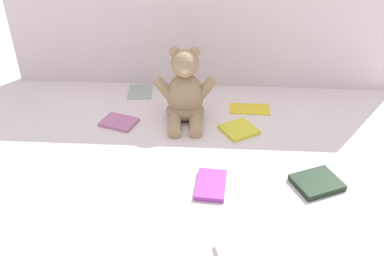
# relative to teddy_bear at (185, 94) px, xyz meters

# --- Properties ---
(ground_plane) EXTENTS (3.20, 3.20, 0.00)m
(ground_plane) POSITION_rel_teddy_bear_xyz_m (0.05, -0.12, -0.09)
(ground_plane) COLOR silver
(backdrop_drape) EXTENTS (1.44, 0.03, 0.62)m
(backdrop_drape) POSITION_rel_teddy_bear_xyz_m (0.05, 0.27, 0.22)
(backdrop_drape) COLOR silver
(backdrop_drape) RESTS_ON ground_plane
(teddy_bear) EXTENTS (0.21, 0.19, 0.25)m
(teddy_bear) POSITION_rel_teddy_bear_xyz_m (0.00, 0.00, 0.00)
(teddy_bear) COLOR #9E7F5B
(teddy_bear) RESTS_ON ground_plane
(book_case_0) EXTENTS (0.14, 0.08, 0.01)m
(book_case_0) POSITION_rel_teddy_bear_xyz_m (0.22, 0.07, -0.09)
(book_case_0) COLOR yellow
(book_case_0) RESTS_ON ground_plane
(book_case_1) EXTENTS (0.11, 0.09, 0.01)m
(book_case_1) POSITION_rel_teddy_bear_xyz_m (0.16, -0.57, -0.09)
(book_case_1) COLOR white
(book_case_1) RESTS_ON ground_plane
(book_case_2) EXTENTS (0.13, 0.11, 0.01)m
(book_case_2) POSITION_rel_teddy_bear_xyz_m (-0.22, -0.05, -0.09)
(book_case_2) COLOR #B46491
(book_case_2) RESTS_ON ground_plane
(book_case_3) EXTENTS (0.14, 0.14, 0.01)m
(book_case_3) POSITION_rel_teddy_bear_xyz_m (0.18, -0.07, -0.09)
(book_case_3) COLOR yellow
(book_case_3) RESTS_ON ground_plane
(book_case_4) EXTENTS (0.10, 0.12, 0.01)m
(book_case_4) POSITION_rel_teddy_bear_xyz_m (-0.18, 0.18, -0.09)
(book_case_4) COLOR #9AA499
(book_case_4) RESTS_ON ground_plane
(book_case_5) EXTENTS (0.15, 0.14, 0.02)m
(book_case_5) POSITION_rel_teddy_bear_xyz_m (0.38, -0.32, -0.08)
(book_case_5) COLOR black
(book_case_5) RESTS_ON ground_plane
(book_case_6) EXTENTS (0.09, 0.13, 0.01)m
(book_case_6) POSITION_rel_teddy_bear_xyz_m (0.09, -0.35, -0.09)
(book_case_6) COLOR purple
(book_case_6) RESTS_ON ground_plane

